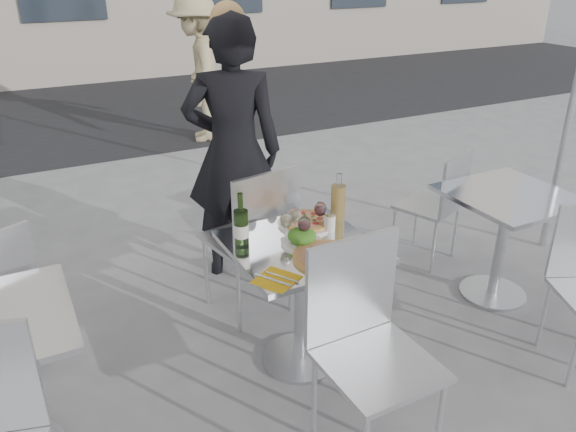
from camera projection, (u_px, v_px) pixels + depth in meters
name	position (u px, v px, depth m)	size (l,w,h in m)	color
ground	(300.00, 359.00, 3.23)	(80.00, 80.00, 0.00)	slate
street_asphalt	(96.00, 110.00, 8.47)	(24.00, 5.00, 0.00)	black
main_table	(301.00, 279.00, 3.00)	(0.72, 0.72, 0.75)	#B7BABF
side_table_right	(505.00, 224.00, 3.63)	(0.72, 0.72, 0.75)	#B7BABF
chair_far	(256.00, 231.00, 3.39)	(0.53, 0.54, 1.01)	silver
chair_near	(365.00, 334.00, 2.46)	(0.47, 0.49, 1.02)	silver
side_chair_rfar	(440.00, 199.00, 4.06)	(0.51, 0.52, 0.86)	silver
woman_diner	(233.00, 152.00, 3.79)	(0.66, 0.44, 1.82)	black
pedestrian_b	(198.00, 69.00, 6.77)	(1.12, 0.64, 1.74)	tan
pizza_near	(327.00, 257.00, 2.77)	(0.35, 0.35, 0.02)	tan
pizza_far	(306.00, 222.00, 3.13)	(0.32, 0.32, 0.03)	white
salad_plate	(302.00, 237.00, 2.91)	(0.22, 0.22, 0.09)	white
wine_bottle	(241.00, 226.00, 2.85)	(0.07, 0.07, 0.29)	#30521F
carafe	(338.00, 203.00, 3.11)	(0.08, 0.08, 0.29)	tan
sugar_shaker	(329.00, 222.00, 3.04)	(0.06, 0.06, 0.11)	white
wineglass_white_a	(286.00, 221.00, 2.91)	(0.07, 0.07, 0.16)	white
wineglass_white_b	(295.00, 216.00, 2.97)	(0.07, 0.07, 0.16)	white
wineglass_red_a	(304.00, 225.00, 2.87)	(0.07, 0.07, 0.16)	white
wineglass_red_b	(320.00, 210.00, 3.04)	(0.07, 0.07, 0.16)	white
napkin_left	(276.00, 279.00, 2.59)	(0.25, 0.25, 0.01)	yellow
napkin_right	(367.00, 249.00, 2.86)	(0.19, 0.20, 0.01)	yellow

